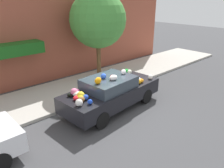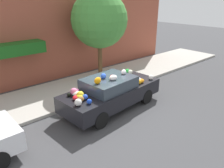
{
  "view_description": "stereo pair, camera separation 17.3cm",
  "coord_description": "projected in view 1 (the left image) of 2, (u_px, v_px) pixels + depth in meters",
  "views": [
    {
      "loc": [
        -5.65,
        -6.19,
        4.47
      ],
      "look_at": [
        0.0,
        0.01,
        1.11
      ],
      "focal_mm": 35.0,
      "sensor_mm": 36.0,
      "label": 1
    },
    {
      "loc": [
        -5.52,
        -6.3,
        4.47
      ],
      "look_at": [
        0.0,
        0.01,
        1.11
      ],
      "focal_mm": 35.0,
      "sensor_mm": 36.0,
      "label": 2
    }
  ],
  "objects": [
    {
      "name": "ground_plane",
      "position": [
        112.0,
        108.0,
        9.44
      ],
      "size": [
        60.0,
        60.0,
        0.0
      ],
      "primitive_type": "plane",
      "color": "#424244"
    },
    {
      "name": "art_car",
      "position": [
        111.0,
        92.0,
        9.12
      ],
      "size": [
        4.62,
        2.08,
        1.69
      ],
      "rotation": [
        0.0,
        0.0,
        0.08
      ],
      "color": "black",
      "rests_on": "ground"
    },
    {
      "name": "street_tree",
      "position": [
        98.0,
        20.0,
        11.57
      ],
      "size": [
        3.02,
        3.02,
        4.71
      ],
      "color": "brown",
      "rests_on": "sidewalk_curb"
    },
    {
      "name": "sidewalk_curb",
      "position": [
        77.0,
        88.0,
        11.27
      ],
      "size": [
        24.0,
        3.2,
        0.13
      ],
      "color": "#B2ADA3",
      "rests_on": "ground"
    },
    {
      "name": "fire_hydrant",
      "position": [
        88.0,
        86.0,
        10.43
      ],
      "size": [
        0.2,
        0.2,
        0.7
      ],
      "color": "red",
      "rests_on": "sidewalk_curb"
    },
    {
      "name": "building_facade",
      "position": [
        49.0,
        30.0,
        11.72
      ],
      "size": [
        18.0,
        1.2,
        5.66
      ],
      "color": "#9E4C38",
      "rests_on": "ground"
    }
  ]
}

